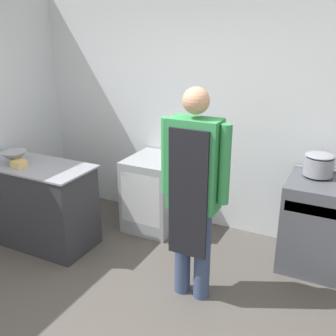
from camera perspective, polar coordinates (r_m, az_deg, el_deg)
name	(u,v)px	position (r m, az deg, el deg)	size (l,w,h in m)	color
ground_plane	(88,334)	(3.40, -11.48, -22.52)	(14.00, 14.00, 0.00)	#4C4742
wall_back	(199,112)	(4.51, 4.58, 8.07)	(8.00, 0.05, 2.70)	silver
prep_counter	(37,204)	(4.51, -18.45, -4.92)	(1.30, 0.60, 0.91)	#2D2D33
stove	(332,227)	(4.12, 22.64, -7.96)	(0.89, 0.65, 0.92)	#4C4F56
fridge_unit	(154,193)	(4.62, -2.00, -3.60)	(0.57, 0.67, 0.86)	#93999E
person_cook	(194,186)	(3.20, 3.74, -2.63)	(0.59, 0.24, 1.85)	#38476B
mixing_bowl	(14,158)	(4.42, -21.41, 1.42)	(0.27, 0.27, 0.13)	gray
plastic_tub	(19,164)	(4.31, -20.82, 0.60)	(0.12, 0.12, 0.07)	#D8B266
stock_pot	(319,164)	(4.02, 21.05, 0.56)	(0.28, 0.28, 0.22)	gray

